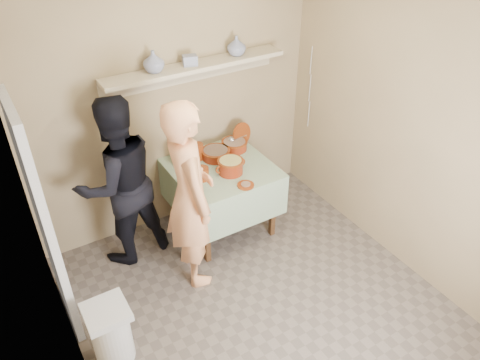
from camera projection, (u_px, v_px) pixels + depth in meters
ground at (270, 317)px, 4.06m from camera, size 3.50×3.50×0.00m
tile_panel at (45, 224)px, 3.54m from camera, size 0.06×0.70×2.00m
plate_stack_a at (182, 155)px, 4.62m from camera, size 0.16×0.16×0.21m
plate_stack_b at (197, 152)px, 4.72m from camera, size 0.14×0.14×0.16m
bowl_stack at (202, 174)px, 4.42m from camera, size 0.13×0.13×0.13m
empty_bowl at (193, 169)px, 4.55m from camera, size 0.18×0.18×0.05m
propped_lid at (242, 134)px, 4.95m from camera, size 0.25×0.12×0.24m
vase_right at (236, 46)px, 4.45m from camera, size 0.23×0.23×0.19m
vase_left at (154, 61)px, 4.09m from camera, size 0.26×0.26×0.19m
ceramic_box at (190, 60)px, 4.26m from camera, size 0.15×0.12×0.09m
person_cook at (190, 196)px, 4.01m from camera, size 0.52×0.71×1.79m
person_helper at (119, 183)px, 4.26m from camera, size 0.90×0.75×1.69m
room_shell at (279, 160)px, 3.14m from camera, size 3.04×3.54×2.62m
serving_table at (221, 177)px, 4.70m from camera, size 0.97×0.97×0.76m
cazuela_meat_a at (216, 153)px, 4.74m from camera, size 0.30×0.30×0.10m
cazuela_meat_b at (234, 144)px, 4.88m from camera, size 0.28×0.28×0.10m
ladle at (232, 140)px, 4.86m from camera, size 0.08×0.26×0.19m
cazuela_rice at (231, 165)px, 4.50m from camera, size 0.33×0.25×0.14m
front_plate at (246, 185)px, 4.36m from camera, size 0.16×0.16×0.03m
wall_shelf at (195, 68)px, 4.36m from camera, size 1.80×0.25×0.21m
trash_bin at (111, 333)px, 3.58m from camera, size 0.32×0.32×0.56m
electrical_cord at (310, 88)px, 5.02m from camera, size 0.01×0.05×0.90m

